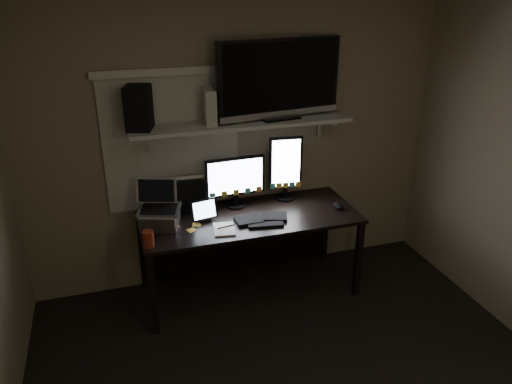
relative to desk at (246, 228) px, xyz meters
name	(u,v)px	position (x,y,z in m)	size (l,w,h in m)	color
back_wall	(237,143)	(0.00, 0.25, 0.70)	(3.60, 3.60, 0.00)	gray
window_blinds	(172,143)	(-0.55, 0.24, 0.75)	(1.10, 0.02, 1.10)	beige
desk	(246,228)	(0.00, 0.00, 0.00)	(1.80, 0.75, 0.73)	black
wall_shelf	(242,123)	(0.00, 0.08, 0.91)	(1.80, 0.35, 0.03)	#B5B4B0
monitor_landscape	(235,182)	(-0.06, 0.09, 0.40)	(0.52, 0.05, 0.45)	black
monitor_portrait	(285,168)	(0.40, 0.11, 0.47)	(0.29, 0.05, 0.58)	black
keyboard	(261,219)	(0.07, -0.23, 0.19)	(0.44, 0.17, 0.03)	black
mouse	(338,206)	(0.76, -0.21, 0.20)	(0.08, 0.12, 0.04)	black
notepad	(224,229)	(-0.26, -0.31, 0.18)	(0.16, 0.23, 0.01)	white
tablet	(204,210)	(-0.38, -0.11, 0.27)	(0.22, 0.09, 0.19)	black
file_sorter	(189,194)	(-0.45, 0.12, 0.33)	(0.25, 0.11, 0.31)	black
laptop	(159,206)	(-0.73, -0.10, 0.36)	(0.32, 0.26, 0.37)	#BBBBC0
cup	(148,239)	(-0.85, -0.40, 0.24)	(0.09, 0.09, 0.12)	maroon
sticky_notes	(182,230)	(-0.58, -0.21, 0.18)	(0.29, 0.21, 0.00)	yellow
tv	(279,79)	(0.32, 0.08, 1.24)	(1.06, 0.19, 0.64)	black
game_console	(209,106)	(-0.26, 0.09, 1.07)	(0.07, 0.23, 0.28)	beige
speaker	(139,108)	(-0.80, 0.09, 1.09)	(0.18, 0.22, 0.33)	black
bottles	(233,115)	(-0.08, 0.04, 0.99)	(0.21, 0.05, 0.13)	#A50F0C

